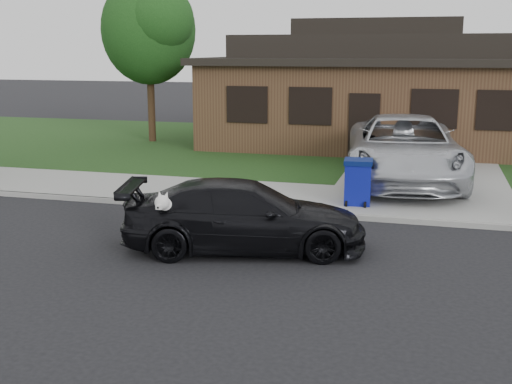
# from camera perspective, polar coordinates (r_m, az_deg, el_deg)

# --- Properties ---
(ground) EXTENTS (120.00, 120.00, 0.00)m
(ground) POSITION_cam_1_polar(r_m,az_deg,el_deg) (12.52, -14.94, -4.95)
(ground) COLOR black
(ground) RESTS_ON ground
(sidewalk) EXTENTS (60.00, 3.00, 0.12)m
(sidewalk) POSITION_cam_1_polar(r_m,az_deg,el_deg) (16.85, -6.44, 0.09)
(sidewalk) COLOR gray
(sidewalk) RESTS_ON ground
(curb) EXTENTS (60.00, 0.12, 0.12)m
(curb) POSITION_cam_1_polar(r_m,az_deg,el_deg) (15.51, -8.49, -1.07)
(curb) COLOR gray
(curb) RESTS_ON ground
(lawn) EXTENTS (60.00, 13.00, 0.13)m
(lawn) POSITION_cam_1_polar(r_m,az_deg,el_deg) (24.34, 0.55, 4.02)
(lawn) COLOR #193814
(lawn) RESTS_ON ground
(driveway) EXTENTS (4.50, 13.00, 0.14)m
(driveway) POSITION_cam_1_polar(r_m,az_deg,el_deg) (20.58, 14.70, 2.05)
(driveway) COLOR gray
(driveway) RESTS_ON ground
(sedan) EXTENTS (4.80, 2.84, 1.30)m
(sedan) POSITION_cam_1_polar(r_m,az_deg,el_deg) (11.91, -1.09, -2.14)
(sedan) COLOR black
(sedan) RESTS_ON ground
(minivan) EXTENTS (3.67, 6.72, 1.79)m
(minivan) POSITION_cam_1_polar(r_m,az_deg,el_deg) (17.88, 13.02, 3.73)
(minivan) COLOR silver
(minivan) RESTS_ON driveway
(recycling_bin) EXTENTS (0.69, 0.72, 1.08)m
(recycling_bin) POSITION_cam_1_polar(r_m,az_deg,el_deg) (15.10, 9.04, 0.89)
(recycling_bin) COLOR navy
(recycling_bin) RESTS_ON sidewalk
(house) EXTENTS (12.60, 8.60, 4.65)m
(house) POSITION_cam_1_polar(r_m,az_deg,el_deg) (25.40, 10.60, 8.87)
(house) COLOR #422B1C
(house) RESTS_ON ground
(tree_0) EXTENTS (3.78, 3.60, 6.34)m
(tree_0) POSITION_cam_1_polar(r_m,az_deg,el_deg) (25.42, -9.30, 14.21)
(tree_0) COLOR #332114
(tree_0) RESTS_ON ground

